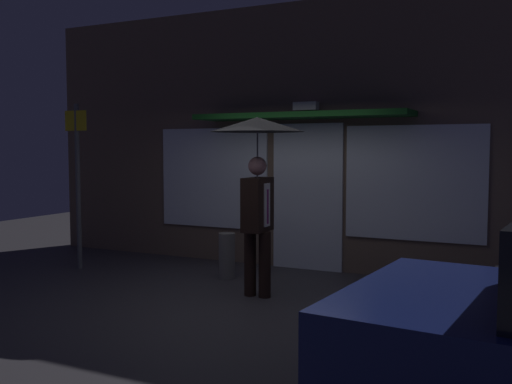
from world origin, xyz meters
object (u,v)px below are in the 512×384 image
Objects in this scene: street_sign_post at (78,176)px; sidewalk_bollard at (227,256)px; person_with_umbrella at (257,157)px; sidewalk_bollard_2 at (507,287)px.

street_sign_post is 3.88× the size of sidewalk_bollard.
street_sign_post is at bearing -96.10° from person_with_umbrella.
person_with_umbrella is at bearing -41.04° from sidewalk_bollard.
street_sign_post is 5.34× the size of sidewalk_bollard_2.
sidewalk_bollard is at bearing 9.77° from street_sign_post.
person_with_umbrella is 0.88× the size of street_sign_post.
street_sign_post is 6.11m from sidewalk_bollard_2.
sidewalk_bollard_2 is (5.97, 0.50, -1.18)m from street_sign_post.
sidewalk_bollard_2 is at bearing 105.85° from person_with_umbrella.
person_with_umbrella is 3.20m from street_sign_post.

